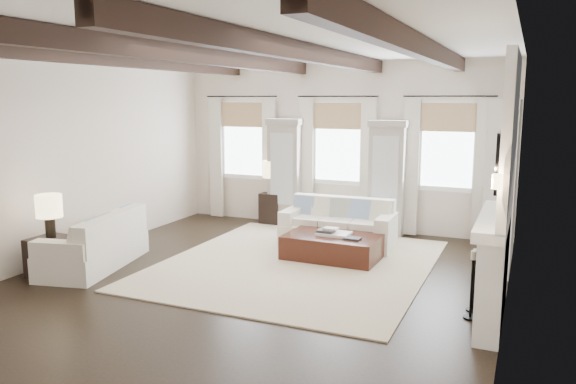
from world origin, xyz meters
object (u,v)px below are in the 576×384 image
at_px(sofa_back, 339,227).
at_px(side_table_front, 52,257).
at_px(side_table_back, 272,208).
at_px(sofa_left, 98,245).
at_px(ottoman, 333,247).

xyz_separation_m(sofa_back, side_table_front, (-3.23, -3.23, -0.05)).
bearing_deg(side_table_back, sofa_left, -107.23).
distance_m(sofa_back, side_table_back, 2.10).
height_order(sofa_back, side_table_back, sofa_back).
bearing_deg(sofa_left, ottoman, 30.01).
relative_size(side_table_front, side_table_back, 0.88).
bearing_deg(ottoman, sofa_back, 102.82).
bearing_deg(side_table_front, sofa_back, 44.99).
bearing_deg(ottoman, side_table_back, 136.45).
distance_m(sofa_left, ottoman, 3.60).
distance_m(side_table_front, side_table_back, 4.56).
relative_size(sofa_back, side_table_front, 3.46).
bearing_deg(side_table_back, ottoman, -44.63).
distance_m(sofa_back, sofa_left, 3.95).
distance_m(ottoman, side_table_back, 2.75).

